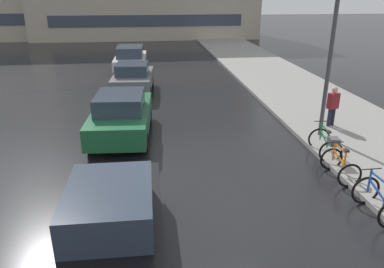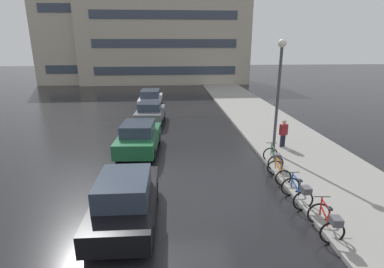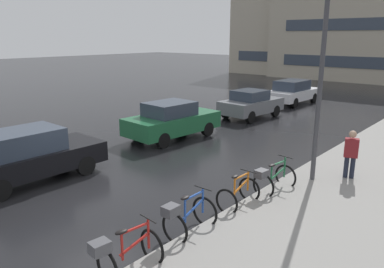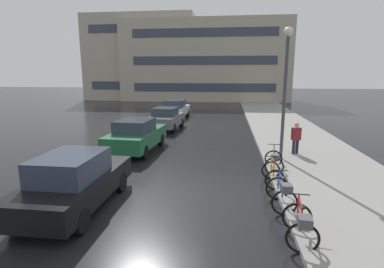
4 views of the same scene
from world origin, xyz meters
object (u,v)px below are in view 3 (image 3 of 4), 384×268
bicycle_third (238,194)px  car_black (29,155)px  car_grey (251,104)px  pedestrian (351,153)px  car_white (292,92)px  car_green (172,120)px  streetlamp (322,60)px  bicycle_second (186,216)px  bicycle_farthest (272,178)px  bicycle_nearest (124,253)px

bicycle_third → car_black: (-6.01, -2.66, 0.43)m
car_grey → pedestrian: size_ratio=2.36×
car_black → car_white: 18.19m
bicycle_third → car_green: car_green is taller
car_grey → streetlamp: 10.15m
bicycle_second → car_white: (-6.18, 17.55, 0.30)m
bicycle_farthest → pedestrian: pedestrian is taller
car_white → pedestrian: size_ratio=2.66×
bicycle_second → car_green: bearing=136.1°
car_white → streetlamp: 14.72m
bicycle_farthest → car_grey: (-6.16, 8.59, 0.29)m
car_white → pedestrian: 14.10m
bicycle_nearest → car_white: car_white is taller
pedestrian → streetlamp: size_ratio=0.29×
car_green → streetlamp: bearing=-8.1°
streetlamp → car_black: bearing=-140.6°
bicycle_second → car_grey: size_ratio=0.36×
car_white → bicycle_nearest: bearing=-72.1°
car_black → pedestrian: size_ratio=2.68×
bicycle_second → pedestrian: pedestrian is taller
car_white → bicycle_farthest: bearing=-65.6°
bicycle_third → car_white: bearing=111.8°
bicycle_farthest → car_green: (-6.42, 2.55, 0.33)m
bicycle_nearest → bicycle_third: (-0.07, 3.87, -0.12)m
car_grey → streetlamp: bearing=-46.4°
car_white → streetlamp: streetlamp is taller
car_grey → streetlamp: size_ratio=0.68×
car_grey → streetlamp: streetlamp is taller
bicycle_third → pedestrian: bearing=67.4°
car_green → streetlamp: (6.95, -0.99, 2.95)m
car_grey → pedestrian: pedestrian is taller
bicycle_farthest → car_white: bearing=114.4°
bicycle_nearest → pedestrian: pedestrian is taller
bicycle_third → bicycle_farthest: (0.23, 1.34, 0.10)m
pedestrian → bicycle_second: bearing=-105.4°
car_black → car_grey: car_black is taller
car_grey → bicycle_second: bearing=-63.8°
bicycle_nearest → car_green: (-6.25, 7.76, 0.31)m
car_white → pedestrian: (7.77, -11.77, 0.12)m
bicycle_second → car_black: bearing=-173.9°
bicycle_nearest → car_grey: bearing=113.5°
bicycle_second → car_white: size_ratio=0.32×
bicycle_second → streetlamp: size_ratio=0.24×
car_black → car_white: bearing=90.6°
car_green → car_grey: car_green is taller
bicycle_nearest → car_grey: car_grey is taller
bicycle_second → bicycle_farthest: (0.26, 3.36, -0.02)m
bicycle_nearest → bicycle_third: size_ratio=1.24×
bicycle_second → streetlamp: 5.96m
car_green → pedestrian: pedestrian is taller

